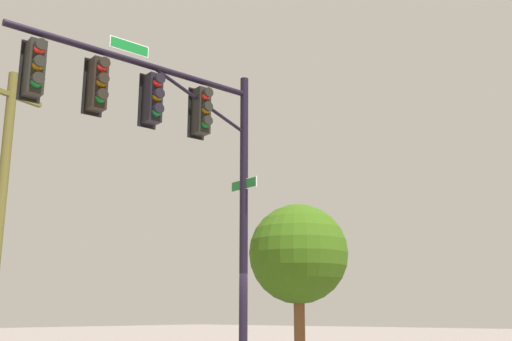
{
  "coord_description": "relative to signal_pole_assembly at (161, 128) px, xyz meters",
  "views": [
    {
      "loc": [
        10.86,
        9.21,
        1.59
      ],
      "look_at": [
        -0.45,
        0.01,
        5.05
      ],
      "focal_mm": 42.51,
      "sensor_mm": 36.0,
      "label": 1
    }
  ],
  "objects": [
    {
      "name": "tree_near",
      "position": [
        -9.5,
        -3.08,
        -1.85
      ],
      "size": [
        3.58,
        3.58,
        5.51
      ],
      "color": "brown",
      "rests_on": "ground_plane"
    },
    {
      "name": "utility_pole",
      "position": [
        1.14,
        -4.46,
        -1.56
      ],
      "size": [
        1.8,
        0.38,
        7.64
      ],
      "color": "brown",
      "rests_on": "ground_plane"
    },
    {
      "name": "signal_pole_assembly",
      "position": [
        0.0,
        0.0,
        0.0
      ],
      "size": [
        5.98,
        1.65,
        7.35
      ],
      "color": "black",
      "rests_on": "ground_plane"
    }
  ]
}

